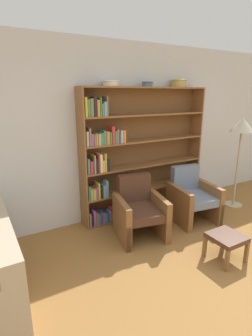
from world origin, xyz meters
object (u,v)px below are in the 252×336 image
bowl_terracotta (111,83)px  floor_lamp (242,130)px  bowl_olive (147,84)px  armchair_leather (139,211)px  bookshelf (134,154)px  bowl_stoneware (179,83)px  armchair_cushioned (192,197)px  footstool (226,239)px

bowl_terracotta → floor_lamp: (2.19, -0.59, -0.75)m
bowl_olive → armchair_leather: bearing=-129.4°
bookshelf → bowl_terracotta: (-0.40, -0.02, 1.09)m
bowl_stoneware → bookshelf: bearing=178.6°
bookshelf → bowl_stoneware: size_ratio=8.45×
bookshelf → bowl_stoneware: bowl_stoneware is taller
bowl_terracotta → bookshelf: bearing=2.9°
armchair_cushioned → footstool: bearing=77.2°
armchair_cushioned → floor_lamp: size_ratio=0.53×
bookshelf → armchair_leather: size_ratio=2.58×
bowl_terracotta → armchair_cushioned: size_ratio=0.29×
armchair_cushioned → bowl_terracotta: bearing=-21.1°
armchair_leather → armchair_cushioned: bearing=-168.1°
bowl_terracotta → footstool: (0.73, -1.64, -1.86)m
floor_lamp → armchair_cushioned: bearing=-178.5°
armchair_leather → footstool: 1.20m
armchair_leather → footstool: size_ratio=2.21×
bowl_olive → floor_lamp: bearing=-20.7°
armchair_cushioned → bookshelf: bearing=-34.0°
bowl_olive → floor_lamp: bowl_olive is taller
bowl_terracotta → bowl_stoneware: bowl_stoneware is taller
bowl_stoneware → armchair_cushioned: (-0.13, -0.62, -1.78)m
bowl_terracotta → bowl_olive: (0.63, 0.00, -0.00)m
bowl_olive → armchair_cushioned: size_ratio=0.21×
bowl_olive → footstool: size_ratio=0.47×
armchair_cushioned → footstool: size_ratio=2.21×
bowl_terracotta → bowl_olive: 0.63m
bowl_terracotta → footstool: size_ratio=0.64×
bowl_olive → bowl_stoneware: 0.62m
bookshelf → bowl_olive: (0.22, -0.02, 1.09)m
floor_lamp → footstool: floor_lamp is taller
bookshelf → floor_lamp: 1.92m
bowl_olive → bowl_stoneware: (0.62, 0.00, 0.02)m
bowl_stoneware → armchair_leather: (-1.13, -0.62, -1.78)m
bowl_olive → footstool: 2.48m
floor_lamp → bowl_stoneware: bearing=147.8°
bookshelf → bowl_olive: bowl_olive is taller
bowl_olive → bowl_stoneware: bowl_stoneware is taller
bookshelf → bowl_terracotta: bearing=-177.1°
armchair_cushioned → footstool: 1.10m
floor_lamp → footstool: size_ratio=4.14×
bowl_olive → bowl_stoneware: size_ratio=0.69×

